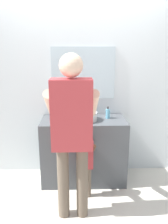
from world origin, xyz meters
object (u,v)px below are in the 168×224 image
object	(u,v)px
toothbrush_cup	(53,115)
child_toddler	(85,158)
soap_bottle	(108,114)
adult_parent	(72,125)

from	to	relation	value
toothbrush_cup	child_toddler	size ratio (longest dim) A/B	0.23
soap_bottle	child_toddler	bearing A→B (deg)	-126.13
soap_bottle	adult_parent	size ratio (longest dim) A/B	0.09
soap_bottle	child_toddler	distance (m)	0.71
toothbrush_cup	adult_parent	bearing A→B (deg)	-70.00
toothbrush_cup	child_toddler	bearing A→B (deg)	-46.44
toothbrush_cup	child_toddler	xyz separation A→B (m)	(0.42, -0.44, -0.42)
toothbrush_cup	adult_parent	distance (m)	0.82
child_toddler	adult_parent	xyz separation A→B (m)	(-0.14, -0.32, 0.54)
toothbrush_cup	adult_parent	world-z (taller)	adult_parent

